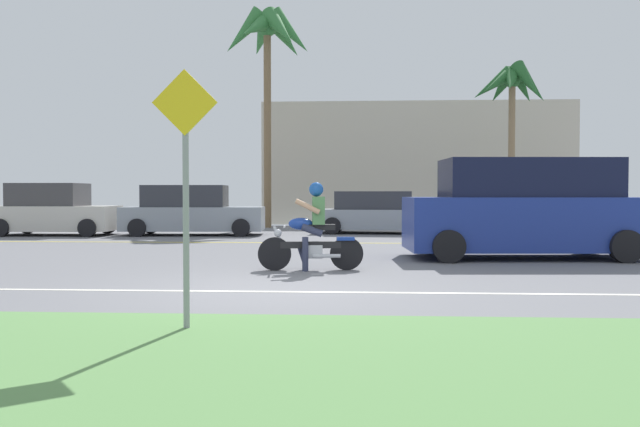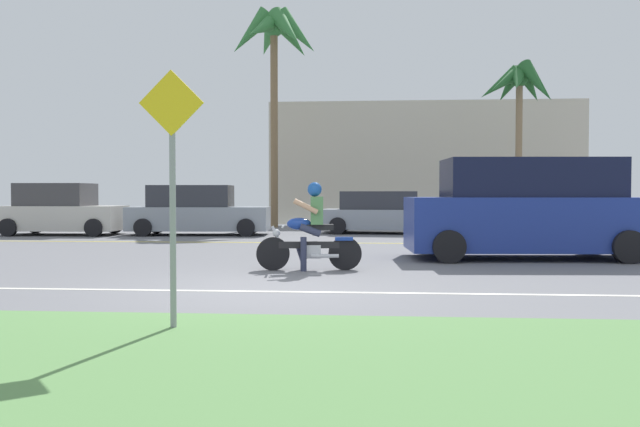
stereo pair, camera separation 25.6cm
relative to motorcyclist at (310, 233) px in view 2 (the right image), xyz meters
The scene contains 13 objects.
ground 1.07m from the motorcyclist, 122.58° to the left, with size 56.00×30.00×0.04m, color slate.
grass_median 6.44m from the motorcyclist, 94.01° to the right, with size 56.00×3.80×0.06m, color #5B8C4C.
lane_line_near 2.64m from the motorcyclist, 100.07° to the right, with size 50.40×0.12×0.01m, color silver.
lane_line_far 6.33m from the motorcyclist, 94.08° to the left, with size 50.40×0.12×0.01m, color yellow.
motorcyclist is the anchor object (origin of this frame).
suv_nearby 4.88m from the motorcyclist, 29.47° to the left, with size 5.01×2.34×2.05m.
parked_car_0 12.75m from the motorcyclist, 134.48° to the left, with size 3.82×2.02×1.66m.
parked_car_1 10.45m from the motorcyclist, 115.79° to the left, with size 4.55×2.09×1.60m.
parked_car_2 10.88m from the motorcyclist, 81.99° to the left, with size 4.47×2.25×1.41m.
palm_tree_0 14.79m from the motorcyclist, 63.46° to the left, with size 2.96×3.03×6.04m.
palm_tree_1 15.82m from the motorcyclist, 100.68° to the left, with size 3.71×3.90×8.58m.
street_sign 5.37m from the motorcyclist, 98.94° to the right, with size 0.62×0.06×2.50m.
building_far 19.10m from the motorcyclist, 79.85° to the left, with size 13.40×4.00×5.28m, color beige.
Camera 2 is at (1.51, -9.02, 1.34)m, focal length 36.80 mm.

